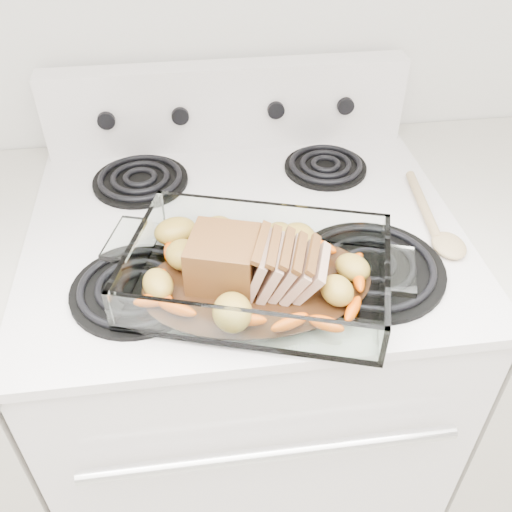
{
  "coord_description": "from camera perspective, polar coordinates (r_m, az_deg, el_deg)",
  "views": [
    {
      "loc": [
        -0.09,
        0.82,
        1.57
      ],
      "look_at": [
        0.0,
        1.49,
        0.99
      ],
      "focal_mm": 40.0,
      "sensor_mm": 36.0,
      "label": 1
    }
  ],
  "objects": [
    {
      "name": "counter_right",
      "position": [
        1.57,
        24.18,
        -8.69
      ],
      "size": [
        0.58,
        0.68,
        0.93
      ],
      "color": "beige",
      "rests_on": "ground"
    },
    {
      "name": "baking_dish",
      "position": [
        0.89,
        0.17,
        -2.2
      ],
      "size": [
        0.39,
        0.26,
        0.08
      ],
      "rotation": [
        0.0,
        0.0,
        -0.31
      ],
      "color": "white",
      "rests_on": "electric_range"
    },
    {
      "name": "pork_roast",
      "position": [
        0.87,
        -1.17,
        -0.99
      ],
      "size": [
        0.21,
        0.1,
        0.08
      ],
      "rotation": [
        0.0,
        0.0,
        0.08
      ],
      "color": "brown",
      "rests_on": "baking_dish"
    },
    {
      "name": "roast_vegetables",
      "position": [
        0.91,
        -0.4,
        -0.24
      ],
      "size": [
        0.37,
        0.2,
        0.05
      ],
      "rotation": [
        0.0,
        0.0,
        0.29
      ],
      "color": "#D74B05",
      "rests_on": "baking_dish"
    },
    {
      "name": "wooden_spoon",
      "position": [
        1.07,
        17.65,
        2.82
      ],
      "size": [
        0.06,
        0.27,
        0.02
      ],
      "rotation": [
        0.0,
        0.0,
        -0.11
      ],
      "color": "tan",
      "rests_on": "electric_range"
    },
    {
      "name": "electric_range",
      "position": [
        1.37,
        -0.97,
        -11.91
      ],
      "size": [
        0.78,
        0.7,
        1.12
      ],
      "color": "white",
      "rests_on": "ground"
    }
  ]
}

